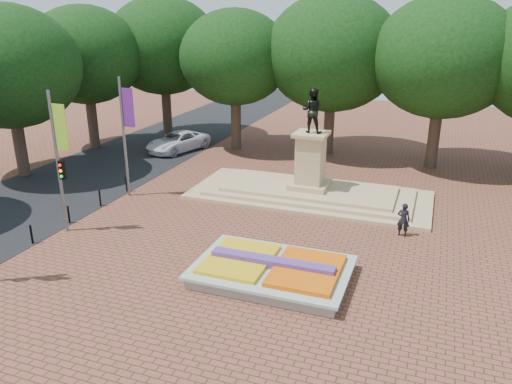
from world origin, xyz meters
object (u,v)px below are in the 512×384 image
at_px(monument, 310,183).
at_px(van, 178,142).
at_px(pedestrian, 403,220).
at_px(flower_bed, 273,270).

xyz_separation_m(monument, van, (-12.41, 6.67, -0.13)).
bearing_deg(pedestrian, monument, -31.89).
bearing_deg(flower_bed, monument, 95.87).
bearing_deg(van, flower_bed, -32.98).
height_order(flower_bed, van, van).
xyz_separation_m(monument, pedestrian, (5.67, -3.80, -0.03)).
height_order(monument, pedestrian, monument).
bearing_deg(pedestrian, flower_bed, 55.09).
bearing_deg(flower_bed, van, 128.88).
relative_size(flower_bed, pedestrian, 3.71).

